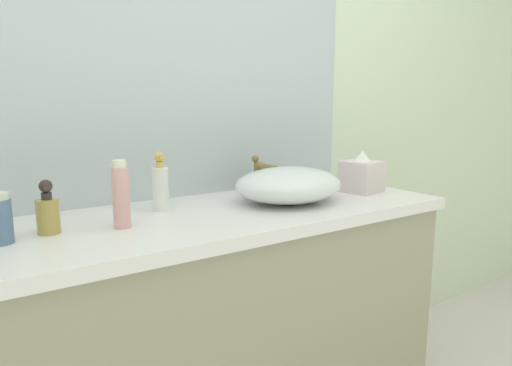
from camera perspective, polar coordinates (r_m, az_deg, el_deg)
bathroom_wall_rear at (r=1.69m, az=-8.32°, el=13.61°), size 6.00×0.06×2.60m
vanity_counter at (r=1.56m, az=-4.87°, el=-19.15°), size 1.58×0.56×0.86m
wall_mirror_panel at (r=1.64m, az=-10.42°, el=19.48°), size 1.48×0.01×1.21m
sink_basin at (r=1.52m, az=4.26°, el=-0.23°), size 0.38×0.32×0.12m
faucet at (r=1.66m, az=0.60°, el=1.43°), size 0.03×0.14×0.14m
soap_dispenser at (r=1.26m, az=-25.35°, el=-3.42°), size 0.06×0.06×0.14m
lotion_bottle at (r=1.25m, az=-17.08°, el=-1.56°), size 0.05×0.05×0.19m
spray_can at (r=1.42m, az=-12.27°, el=-0.37°), size 0.05×0.05×0.19m
tissue_box at (r=1.74m, az=13.50°, el=1.07°), size 0.15×0.15×0.16m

